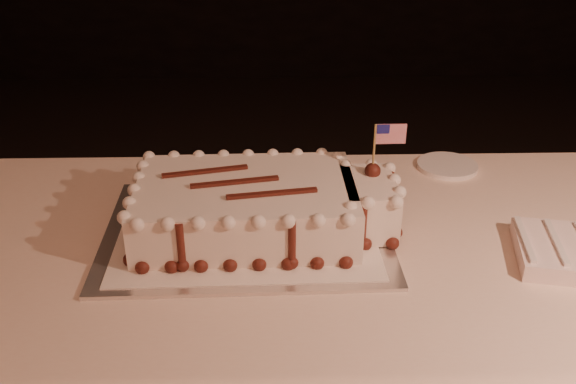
{
  "coord_description": "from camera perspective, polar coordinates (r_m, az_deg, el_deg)",
  "views": [
    {
      "loc": [
        -0.31,
        -0.43,
        1.4
      ],
      "look_at": [
        -0.29,
        0.64,
        0.84
      ],
      "focal_mm": 40.0,
      "sensor_mm": 36.0,
      "label": 1
    }
  ],
  "objects": [
    {
      "name": "doily",
      "position": [
        1.25,
        -3.67,
        -3.29
      ],
      "size": [
        0.5,
        0.38,
        0.0
      ],
      "primitive_type": "cube",
      "rotation": [
        0.0,
        0.0,
        0.02
      ],
      "color": "white",
      "rests_on": "cake_board"
    },
    {
      "name": "sheet_cake",
      "position": [
        1.23,
        -2.39,
        -1.25
      ],
      "size": [
        0.52,
        0.31,
        0.21
      ],
      "color": "white",
      "rests_on": "doily"
    },
    {
      "name": "cake_board",
      "position": [
        1.25,
        -3.67,
        -3.48
      ],
      "size": [
        0.56,
        0.42,
        0.01
      ],
      "primitive_type": "cube",
      "rotation": [
        0.0,
        0.0,
        0.02
      ],
      "color": "silver",
      "rests_on": "banquet_table"
    },
    {
      "name": "side_plate",
      "position": [
        1.55,
        13.98,
        2.27
      ],
      "size": [
        0.14,
        0.14,
        0.01
      ],
      "primitive_type": "cylinder",
      "color": "white",
      "rests_on": "banquet_table"
    }
  ]
}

